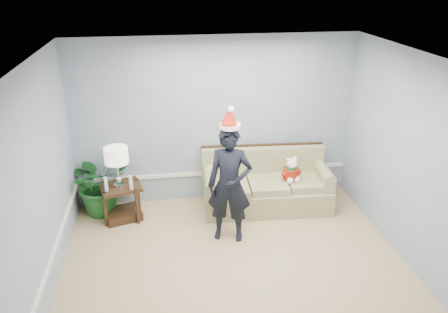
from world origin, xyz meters
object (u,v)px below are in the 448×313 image
object	(u,v)px
houseplant	(100,182)
man	(230,185)
sofa	(266,187)
side_table	(123,205)
table_lamp	(116,157)
teddy_bear	(291,172)

from	to	relation	value
houseplant	man	xyz separation A→B (m)	(1.89, -1.03, 0.32)
sofa	side_table	distance (m)	2.29
sofa	man	xyz separation A→B (m)	(-0.73, -0.83, 0.51)
table_lamp	teddy_bear	world-z (taller)	table_lamp
table_lamp	man	size ratio (longest dim) A/B	0.37
table_lamp	teddy_bear	bearing A→B (deg)	-1.46
houseplant	table_lamp	bearing A→B (deg)	-40.19
table_lamp	houseplant	distance (m)	0.67
teddy_bear	table_lamp	bearing A→B (deg)	167.70
sofa	table_lamp	size ratio (longest dim) A/B	3.29
man	teddy_bear	xyz separation A→B (m)	(1.10, 0.69, -0.21)
side_table	man	distance (m)	1.84
sofa	man	bearing A→B (deg)	-128.21
houseplant	man	bearing A→B (deg)	-28.56
sofa	man	world-z (taller)	man
houseplant	side_table	bearing A→B (deg)	-38.20
sofa	teddy_bear	bearing A→B (deg)	-17.33
teddy_bear	sofa	bearing A→B (deg)	148.43
side_table	table_lamp	bearing A→B (deg)	-150.51
table_lamp	houseplant	size ratio (longest dim) A/B	0.60
sofa	houseplant	size ratio (longest dim) A/B	1.98
teddy_bear	houseplant	bearing A→B (deg)	162.65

